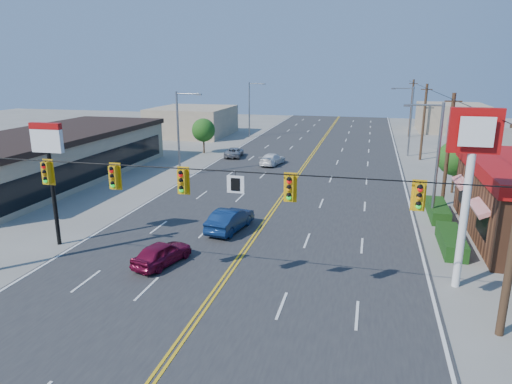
% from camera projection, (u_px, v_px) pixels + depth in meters
% --- Properties ---
extents(ground, '(160.00, 160.00, 0.00)m').
position_uv_depth(ground, '(212.00, 298.00, 20.83)').
color(ground, gray).
rests_on(ground, ground).
extents(road, '(20.00, 120.00, 0.06)m').
position_uv_depth(road, '(289.00, 188.00, 39.52)').
color(road, '#2D2D30').
rests_on(road, ground).
extents(signal_span, '(24.32, 0.34, 9.00)m').
position_uv_depth(signal_span, '(206.00, 195.00, 19.56)').
color(signal_span, '#47301E').
rests_on(signal_span, ground).
extents(kfc_pylon, '(2.20, 0.36, 8.50)m').
position_uv_depth(kfc_pylon, '(471.00, 163.00, 20.38)').
color(kfc_pylon, white).
rests_on(kfc_pylon, ground).
extents(strip_mall, '(10.40, 26.40, 4.40)m').
position_uv_depth(strip_mall, '(52.00, 155.00, 42.23)').
color(strip_mall, tan).
rests_on(strip_mall, ground).
extents(pizza_hut_sign, '(1.90, 0.30, 6.85)m').
position_uv_depth(pizza_hut_sign, '(49.00, 159.00, 25.78)').
color(pizza_hut_sign, black).
rests_on(pizza_hut_sign, ground).
extents(streetlight_se, '(2.55, 0.25, 8.00)m').
position_uv_depth(streetlight_se, '(435.00, 156.00, 30.18)').
color(streetlight_se, gray).
rests_on(streetlight_se, ground).
extents(streetlight_ne, '(2.55, 0.25, 8.00)m').
position_uv_depth(streetlight_ne, '(409.00, 118.00, 52.62)').
color(streetlight_ne, gray).
rests_on(streetlight_ne, ground).
extents(streetlight_sw, '(2.55, 0.25, 8.00)m').
position_uv_depth(streetlight_sw, '(180.00, 129.00, 42.73)').
color(streetlight_sw, gray).
rests_on(streetlight_sw, ground).
extents(streetlight_nw, '(2.55, 0.25, 8.00)m').
position_uv_depth(streetlight_nw, '(251.00, 106.00, 67.04)').
color(streetlight_nw, gray).
rests_on(streetlight_nw, ground).
extents(utility_pole_near, '(0.28, 0.28, 8.40)m').
position_uv_depth(utility_pole_near, '(448.00, 151.00, 33.68)').
color(utility_pole_near, '#47301E').
rests_on(utility_pole_near, ground).
extents(utility_pole_mid, '(0.28, 0.28, 8.40)m').
position_uv_depth(utility_pole_mid, '(423.00, 123.00, 50.50)').
color(utility_pole_mid, '#47301E').
rests_on(utility_pole_mid, ground).
extents(utility_pole_far, '(0.28, 0.28, 8.40)m').
position_uv_depth(utility_pole_far, '(411.00, 109.00, 67.33)').
color(utility_pole_far, '#47301E').
rests_on(utility_pole_far, ground).
extents(tree_kfc_rear, '(2.94, 2.94, 4.41)m').
position_uv_depth(tree_kfc_rear, '(456.00, 158.00, 37.45)').
color(tree_kfc_rear, '#47301E').
rests_on(tree_kfc_rear, ground).
extents(tree_west, '(2.80, 2.80, 4.20)m').
position_uv_depth(tree_west, '(203.00, 130.00, 54.93)').
color(tree_west, '#47301E').
rests_on(tree_west, ground).
extents(bld_east_mid, '(12.00, 10.00, 4.00)m').
position_uv_depth(bld_east_mid, '(508.00, 140.00, 52.53)').
color(bld_east_mid, gray).
rests_on(bld_east_mid, ground).
extents(bld_west_far, '(11.00, 12.00, 4.20)m').
position_uv_depth(bld_west_far, '(193.00, 121.00, 69.84)').
color(bld_west_far, tan).
rests_on(bld_west_far, ground).
extents(bld_east_far, '(10.00, 10.00, 4.40)m').
position_uv_depth(bld_east_far, '(451.00, 118.00, 73.74)').
color(bld_east_far, tan).
rests_on(bld_east_far, ground).
extents(car_magenta, '(2.42, 3.92, 1.25)m').
position_uv_depth(car_magenta, '(162.00, 254.00, 24.15)').
color(car_magenta, maroon).
rests_on(car_magenta, ground).
extents(car_blue, '(2.20, 4.56, 1.44)m').
position_uv_depth(car_blue, '(230.00, 220.00, 29.15)').
color(car_blue, '#0D244E').
rests_on(car_blue, ground).
extents(car_white, '(2.37, 4.38, 1.21)m').
position_uv_depth(car_white, '(272.00, 160.00, 48.65)').
color(car_white, white).
rests_on(car_white, ground).
extents(car_silver, '(2.31, 4.16, 1.10)m').
position_uv_depth(car_silver, '(234.00, 153.00, 52.89)').
color(car_silver, '#A3A4A8').
rests_on(car_silver, ground).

